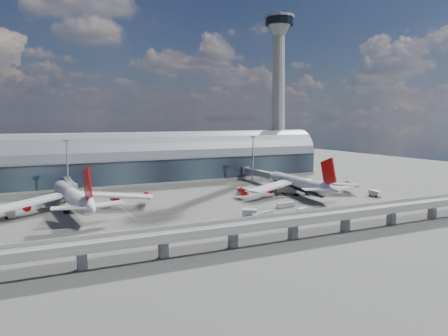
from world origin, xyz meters
name	(u,v)px	position (x,y,z in m)	size (l,w,h in m)	color
ground	(214,206)	(0.00, 0.00, 0.00)	(500.00, 500.00, 0.00)	#474744
taxi_lines	(194,197)	(0.00, 22.11, 0.01)	(200.00, 80.12, 0.01)	gold
terminal	(156,161)	(0.00, 77.99, 11.34)	(200.00, 30.00, 28.00)	#1E2532
control_tower	(278,93)	(85.00, 83.00, 51.64)	(19.00, 19.00, 103.00)	gray
guideway	(293,221)	(0.00, -55.00, 5.29)	(220.00, 8.50, 7.20)	gray
floodlight_mast_left	(67,165)	(-50.00, 55.00, 13.63)	(3.00, 0.70, 25.70)	gray
floodlight_mast_right	(253,157)	(50.00, 55.00, 13.63)	(3.00, 0.70, 25.70)	gray
airliner_left	(73,197)	(-53.08, 12.71, 5.83)	(63.71, 66.94, 20.39)	white
airliner_right	(300,184)	(46.51, 5.41, 5.13)	(59.69, 62.42, 19.79)	white
jet_bridge_left	(69,184)	(-49.72, 53.12, 5.18)	(4.40, 28.00, 7.25)	gray
jet_bridge_right	(257,173)	(50.18, 51.18, 5.18)	(4.40, 32.00, 7.25)	gray
service_truck_0	(10,213)	(-74.99, 13.24, 1.47)	(3.57, 7.15, 2.84)	silver
service_truck_1	(249,213)	(2.32, -24.93, 1.50)	(5.62, 4.68, 2.98)	silver
service_truck_2	(287,190)	(42.92, 10.92, 1.61)	(8.88, 5.09, 3.10)	silver
service_truck_3	(375,193)	(74.69, -13.42, 1.43)	(2.48, 5.82, 2.79)	silver
service_truck_4	(274,185)	(46.70, 27.32, 1.41)	(3.80, 5.29, 2.79)	silver
service_truck_5	(243,191)	(23.89, 18.81, 1.51)	(5.91, 6.02, 2.95)	silver
cargo_train_0	(286,205)	(24.15, -15.92, 1.00)	(8.71, 2.69, 1.92)	gray
cargo_train_1	(263,215)	(6.62, -27.25, 0.99)	(11.27, 5.81, 1.90)	gray
cargo_train_2	(302,211)	(23.53, -27.79, 1.01)	(5.75, 4.66, 1.94)	gray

